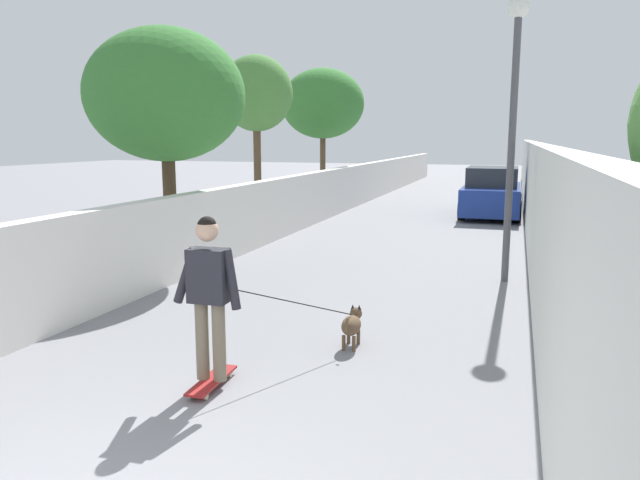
% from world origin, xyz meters
% --- Properties ---
extents(ground_plane, '(80.00, 80.00, 0.00)m').
position_xyz_m(ground_plane, '(14.00, 0.00, 0.00)').
color(ground_plane, gray).
extents(wall_left, '(48.00, 0.30, 1.46)m').
position_xyz_m(wall_left, '(12.00, 3.00, 0.73)').
color(wall_left, silver).
rests_on(wall_left, ground).
extents(fence_right, '(48.00, 0.30, 2.31)m').
position_xyz_m(fence_right, '(12.00, -3.00, 1.16)').
color(fence_right, silver).
rests_on(fence_right, ground).
extents(tree_left_near, '(2.97, 2.97, 4.46)m').
position_xyz_m(tree_left_near, '(7.50, 3.76, 3.21)').
color(tree_left_near, '#473523').
rests_on(tree_left_near, ground).
extents(tree_left_mid, '(3.05, 3.05, 4.96)m').
position_xyz_m(tree_left_mid, '(19.00, 4.37, 3.67)').
color(tree_left_mid, brown).
rests_on(tree_left_mid, ground).
extents(tree_left_far, '(2.01, 2.01, 4.68)m').
position_xyz_m(tree_left_far, '(13.00, 4.36, 3.61)').
color(tree_left_far, brown).
rests_on(tree_left_far, ground).
extents(lamp_post, '(0.36, 0.36, 4.69)m').
position_xyz_m(lamp_post, '(8.04, -2.45, 3.17)').
color(lamp_post, '#4C4C51').
rests_on(lamp_post, ground).
extents(skateboard, '(0.81, 0.24, 0.08)m').
position_xyz_m(skateboard, '(2.48, 0.21, 0.07)').
color(skateboard, maroon).
rests_on(skateboard, ground).
extents(person_skateboarder, '(0.24, 0.71, 1.62)m').
position_xyz_m(person_skateboarder, '(2.48, 0.21, 1.03)').
color(person_skateboarder, '#726651').
rests_on(person_skateboarder, skateboard).
extents(dog, '(1.87, 1.14, 1.06)m').
position_xyz_m(dog, '(4.04, -0.79, 0.27)').
color(dog, brown).
rests_on(dog, ground).
extents(car_near, '(3.99, 1.80, 1.54)m').
position_xyz_m(car_near, '(16.96, -1.85, 0.71)').
color(car_near, navy).
rests_on(car_near, ground).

